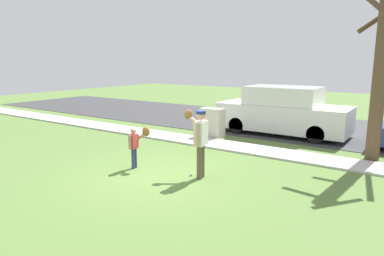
# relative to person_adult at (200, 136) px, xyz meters

# --- Properties ---
(ground_plane) EXTENTS (48.00, 48.00, 0.00)m
(ground_plane) POSITION_rel_person_adult_xyz_m (-0.96, 3.13, -1.06)
(ground_plane) COLOR #567538
(sidewalk_strip) EXTENTS (36.00, 1.20, 0.06)m
(sidewalk_strip) POSITION_rel_person_adult_xyz_m (-0.96, 3.23, -1.03)
(sidewalk_strip) COLOR beige
(sidewalk_strip) RESTS_ON ground
(road_surface) EXTENTS (36.00, 6.80, 0.02)m
(road_surface) POSITION_rel_person_adult_xyz_m (-0.96, 8.23, -1.05)
(road_surface) COLOR #38383A
(road_surface) RESTS_ON ground
(person_adult) EXTENTS (0.76, 0.59, 1.69)m
(person_adult) POSITION_rel_person_adult_xyz_m (0.00, 0.00, 0.00)
(person_adult) COLOR brown
(person_adult) RESTS_ON ground
(person_child) EXTENTS (0.48, 0.50, 1.14)m
(person_child) POSITION_rel_person_adult_xyz_m (-1.83, -0.31, -0.33)
(person_child) COLOR navy
(person_child) RESTS_ON ground
(baseball) EXTENTS (0.07, 0.07, 0.07)m
(baseball) POSITION_rel_person_adult_xyz_m (-0.25, -0.00, -1.02)
(baseball) COLOR white
(baseball) RESTS_ON ground
(utility_cabinet) EXTENTS (0.85, 0.53, 1.12)m
(utility_cabinet) POSITION_rel_person_adult_xyz_m (-2.15, 4.18, -0.50)
(utility_cabinet) COLOR beige
(utility_cabinet) RESTS_ON ground
(street_tree_near) EXTENTS (1.85, 1.89, 5.59)m
(street_tree_near) POSITION_rel_person_adult_xyz_m (3.33, 4.26, 1.90)
(street_tree_near) COLOR brown
(street_tree_near) RESTS_ON ground
(parked_van_white) EXTENTS (5.00, 1.95, 1.88)m
(parked_van_white) POSITION_rel_person_adult_xyz_m (-0.14, 6.19, -0.16)
(parked_van_white) COLOR silver
(parked_van_white) RESTS_ON road_surface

